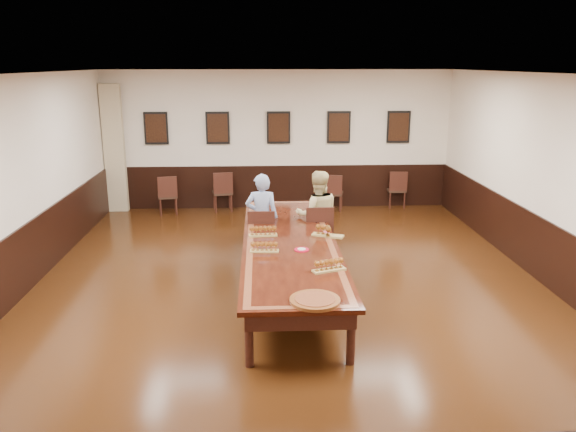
{
  "coord_description": "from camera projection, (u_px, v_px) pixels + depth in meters",
  "views": [
    {
      "loc": [
        -0.42,
        -8.07,
        3.36
      ],
      "look_at": [
        0.0,
        0.5,
        1.0
      ],
      "focal_mm": 35.0,
      "sensor_mm": 36.0,
      "label": 1
    }
  ],
  "objects": [
    {
      "name": "posters",
      "position": [
        279.0,
        128.0,
        12.93
      ],
      "size": [
        6.14,
        0.04,
        0.74
      ],
      "color": "black",
      "rests_on": "wall_back"
    },
    {
      "name": "spare_chair_c",
      "position": [
        334.0,
        192.0,
        13.07
      ],
      "size": [
        0.5,
        0.52,
        0.87
      ],
      "primitive_type": null,
      "rotation": [
        0.0,
        0.0,
        2.91
      ],
      "color": "black",
      "rests_on": "floor"
    },
    {
      "name": "wall_right",
      "position": [
        555.0,
        183.0,
        8.45
      ],
      "size": [
        0.02,
        10.0,
        3.2
      ],
      "primitive_type": "cube",
      "color": "beige",
      "rests_on": "floor"
    },
    {
      "name": "flight_b",
      "position": [
        326.0,
        231.0,
        8.65
      ],
      "size": [
        0.51,
        0.32,
        0.18
      ],
      "color": "olive",
      "rests_on": "conference_table"
    },
    {
      "name": "pink_phone",
      "position": [
        326.0,
        233.0,
        8.87
      ],
      "size": [
        0.11,
        0.14,
        0.01
      ],
      "primitive_type": "cube",
      "rotation": [
        0.0,
        0.0,
        0.37
      ],
      "color": "#CC4464",
      "rests_on": "conference_table"
    },
    {
      "name": "spare_chair_d",
      "position": [
        396.0,
        189.0,
        13.36
      ],
      "size": [
        0.43,
        0.47,
        0.89
      ],
      "primitive_type": null,
      "rotation": [
        0.0,
        0.0,
        3.12
      ],
      "color": "black",
      "rests_on": "floor"
    },
    {
      "name": "floor",
      "position": [
        290.0,
        287.0,
        8.68
      ],
      "size": [
        8.0,
        10.0,
        0.02
      ],
      "primitive_type": "cube",
      "color": "black",
      "rests_on": "ground"
    },
    {
      "name": "wall_back",
      "position": [
        279.0,
        140.0,
        13.08
      ],
      "size": [
        8.0,
        0.02,
        3.2
      ],
      "primitive_type": "cube",
      "color": "beige",
      "rests_on": "floor"
    },
    {
      "name": "wall_front",
      "position": [
        332.0,
        360.0,
        3.43
      ],
      "size": [
        8.0,
        0.02,
        3.2
      ],
      "primitive_type": "cube",
      "color": "beige",
      "rests_on": "floor"
    },
    {
      "name": "wainscoting",
      "position": [
        290.0,
        256.0,
        8.55
      ],
      "size": [
        8.0,
        10.0,
        1.0
      ],
      "color": "black",
      "rests_on": "floor"
    },
    {
      "name": "ceiling",
      "position": [
        290.0,
        73.0,
        7.83
      ],
      "size": [
        8.0,
        10.0,
        0.02
      ],
      "primitive_type": "cube",
      "color": "white",
      "rests_on": "floor"
    },
    {
      "name": "spare_chair_b",
      "position": [
        222.0,
        191.0,
        13.01
      ],
      "size": [
        0.51,
        0.55,
        0.94
      ],
      "primitive_type": null,
      "rotation": [
        0.0,
        0.0,
        3.31
      ],
      "color": "black",
      "rests_on": "floor"
    },
    {
      "name": "spare_chair_a",
      "position": [
        167.0,
        195.0,
        12.73
      ],
      "size": [
        0.51,
        0.54,
        0.9
      ],
      "primitive_type": null,
      "rotation": [
        0.0,
        0.0,
        3.35
      ],
      "color": "black",
      "rests_on": "floor"
    },
    {
      "name": "conference_table",
      "position": [
        290.0,
        249.0,
        8.52
      ],
      "size": [
        1.4,
        5.0,
        0.76
      ],
      "color": "black",
      "rests_on": "floor"
    },
    {
      "name": "flight_c",
      "position": [
        264.0,
        247.0,
        7.96
      ],
      "size": [
        0.42,
        0.15,
        0.15
      ],
      "color": "olive",
      "rests_on": "conference_table"
    },
    {
      "name": "flight_a",
      "position": [
        263.0,
        231.0,
        8.68
      ],
      "size": [
        0.45,
        0.16,
        0.16
      ],
      "color": "olive",
      "rests_on": "conference_table"
    },
    {
      "name": "red_plate_grp",
      "position": [
        302.0,
        250.0,
        8.03
      ],
      "size": [
        0.21,
        0.21,
        0.03
      ],
      "color": "red",
      "rests_on": "conference_table"
    },
    {
      "name": "wall_left",
      "position": [
        12.0,
        189.0,
        8.06
      ],
      "size": [
        0.02,
        10.0,
        3.2
      ],
      "primitive_type": "cube",
      "color": "beige",
      "rests_on": "floor"
    },
    {
      "name": "person_man",
      "position": [
        262.0,
        218.0,
        9.65
      ],
      "size": [
        0.58,
        0.39,
        1.54
      ],
      "primitive_type": "imported",
      "rotation": [
        0.0,
        0.0,
        3.1
      ],
      "color": "#4B6EBB",
      "rests_on": "floor"
    },
    {
      "name": "chair_man",
      "position": [
        262.0,
        235.0,
        9.63
      ],
      "size": [
        0.47,
        0.51,
        0.97
      ],
      "primitive_type": null,
      "rotation": [
        0.0,
        0.0,
        3.1
      ],
      "color": "black",
      "rests_on": "floor"
    },
    {
      "name": "chair_woman",
      "position": [
        318.0,
        232.0,
        9.73
      ],
      "size": [
        0.49,
        0.53,
        1.0
      ],
      "primitive_type": null,
      "rotation": [
        0.0,
        0.0,
        3.18
      ],
      "color": "black",
      "rests_on": "floor"
    },
    {
      "name": "flight_d",
      "position": [
        329.0,
        266.0,
        7.22
      ],
      "size": [
        0.46,
        0.28,
        0.17
      ],
      "color": "olive",
      "rests_on": "conference_table"
    },
    {
      "name": "carved_platter",
      "position": [
        315.0,
        300.0,
        6.31
      ],
      "size": [
        0.69,
        0.69,
        0.05
      ],
      "color": "#5E2D12",
      "rests_on": "conference_table"
    },
    {
      "name": "person_woman",
      "position": [
        317.0,
        215.0,
        9.76
      ],
      "size": [
        0.8,
        0.64,
        1.57
      ],
      "primitive_type": "imported",
      "rotation": [
        0.0,
        0.0,
        3.18
      ],
      "color": "beige",
      "rests_on": "floor"
    },
    {
      "name": "curtain",
      "position": [
        114.0,
        149.0,
        12.76
      ],
      "size": [
        0.45,
        0.18,
        2.9
      ],
      "primitive_type": "cube",
      "color": "tan",
      "rests_on": "floor"
    }
  ]
}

